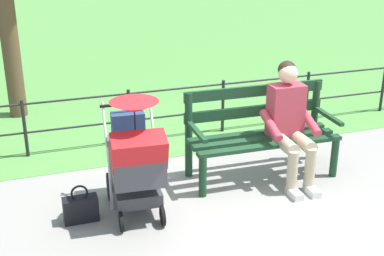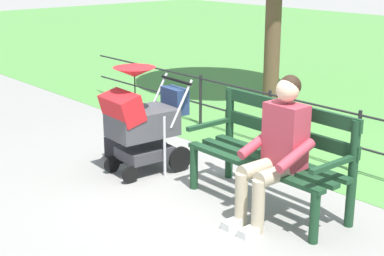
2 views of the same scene
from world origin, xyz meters
name	(u,v)px [view 1 (image 1 of 2)]	position (x,y,z in m)	size (l,w,h in m)	color
ground_plane	(216,185)	(0.00, 0.00, 0.00)	(60.00, 60.00, 0.00)	gray
grass_lawn	(91,29)	(0.00, -8.80, 0.00)	(40.00, 16.00, 0.01)	#518E42
park_bench	(260,129)	(-0.54, -0.12, 0.53)	(1.61, 0.63, 0.96)	#193D23
person_on_bench	(290,120)	(-0.77, 0.11, 0.68)	(0.54, 0.74, 1.28)	tan
stroller	(135,156)	(0.92, 0.29, 0.59)	(0.56, 0.92, 1.15)	black
handbag	(81,209)	(1.45, 0.27, 0.13)	(0.32, 0.14, 0.37)	black
park_fence	(214,102)	(-0.50, -1.38, 0.42)	(8.67, 0.04, 0.70)	black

